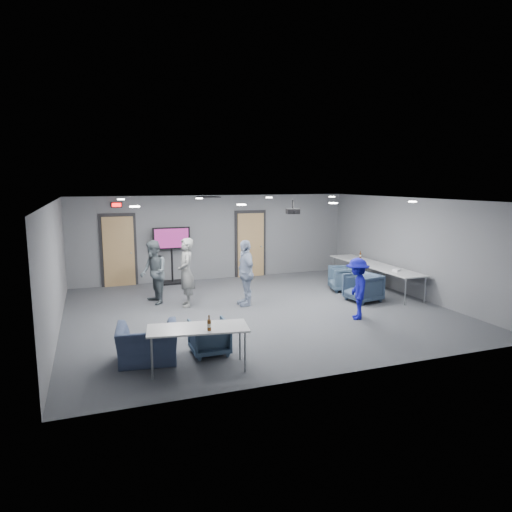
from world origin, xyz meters
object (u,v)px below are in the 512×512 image
object	(u,v)px
projector	(293,211)
person_a	(186,272)
chair_front_b	(147,344)
bottle_right	(360,255)
person_c	(245,273)
chair_front_a	(209,337)
chair_right_b	(363,288)
chair_right_a	(344,279)
table_right_a	(357,261)
person_d	(357,289)
tv_stand	(172,252)
person_b	(154,272)
bottle_front	(209,325)
table_front_left	(198,330)
table_right_b	(395,272)

from	to	relation	value
projector	person_a	bearing A→B (deg)	172.84
chair_front_b	bottle_right	size ratio (longest dim) A/B	4.31
person_c	chair_front_b	size ratio (longest dim) A/B	1.64
chair_front_a	person_a	bearing A→B (deg)	-94.52
chair_right_b	projector	size ratio (longest dim) A/B	2.25
chair_right_a	table_right_a	size ratio (longest dim) A/B	0.40
person_a	bottle_right	size ratio (longest dim) A/B	7.32
person_d	chair_front_a	xyz separation A→B (m)	(-3.72, -0.96, -0.39)
tv_stand	chair_right_b	bearing A→B (deg)	-41.88
person_d	chair_right_a	xyz separation A→B (m)	(1.15, 2.51, -0.35)
person_b	bottle_front	size ratio (longest dim) A/B	6.40
chair_front_b	chair_right_a	bearing A→B (deg)	-142.23
table_front_left	projector	distance (m)	4.73
person_a	person_c	size ratio (longest dim) A/B	1.03
table_right_b	projector	xyz separation A→B (m)	(-3.04, 0.10, 1.72)
chair_right_a	chair_front_a	xyz separation A→B (m)	(-4.87, -3.46, -0.04)
chair_front_b	projector	xyz separation A→B (m)	(3.90, 2.50, 2.07)
person_c	chair_front_a	world-z (taller)	person_c
chair_front_b	table_right_a	size ratio (longest dim) A/B	0.52
bottle_front	table_right_b	bearing A→B (deg)	28.09
chair_right_b	bottle_right	bearing A→B (deg)	139.97
chair_front_b	tv_stand	size ratio (longest dim) A/B	0.58
person_a	table_front_left	xyz separation A→B (m)	(-0.61, -3.98, -0.19)
person_c	chair_right_a	xyz separation A→B (m)	(3.17, 0.50, -0.49)
chair_right_a	person_c	bearing A→B (deg)	-66.31
person_d	bottle_front	world-z (taller)	person_d
table_right_b	chair_right_a	bearing A→B (deg)	41.14
chair_front_a	table_front_left	world-z (taller)	table_front_left
person_b	chair_front_a	distance (m)	3.95
person_d	table_right_a	world-z (taller)	person_d
chair_right_b	chair_front_b	distance (m)	6.26
person_d	chair_right_b	bearing A→B (deg)	166.74
chair_right_b	projector	bearing A→B (deg)	-106.45
person_d	table_front_left	world-z (taller)	person_d
chair_right_b	table_front_left	size ratio (longest dim) A/B	0.46
table_front_left	bottle_front	world-z (taller)	bottle_front
chair_front_a	bottle_right	distance (m)	7.54
bottle_front	projector	distance (m)	4.74
table_right_b	table_right_a	bearing A→B (deg)	0.00
chair_front_b	table_front_left	world-z (taller)	table_front_left
person_c	chair_front_b	world-z (taller)	person_c
chair_front_a	person_c	bearing A→B (deg)	-119.91
person_a	table_right_b	world-z (taller)	person_a
chair_right_a	chair_front_a	bearing A→B (deg)	-39.90
table_front_left	bottle_right	xyz separation A→B (m)	(6.41, 5.08, 0.14)
person_b	chair_front_b	xyz separation A→B (m)	(-0.64, -3.91, -0.49)
person_a	person_c	xyz separation A→B (m)	(1.44, -0.40, -0.03)
person_c	bottle_front	xyz separation A→B (m)	(-1.91, -3.80, -0.02)
person_c	table_right_a	world-z (taller)	person_c
table_right_a	table_front_left	world-z (taller)	same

